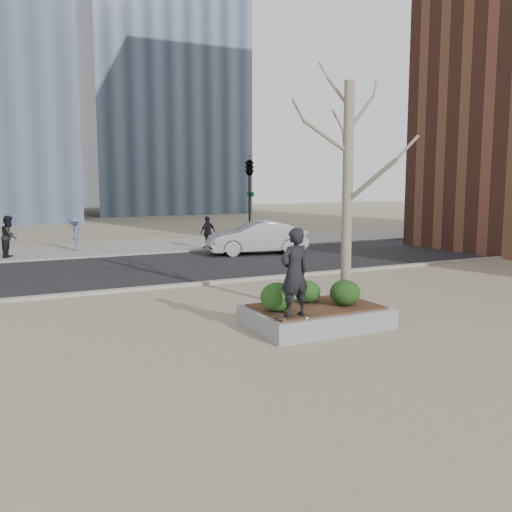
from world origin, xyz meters
name	(u,v)px	position (x,y,z in m)	size (l,w,h in m)	color
ground	(277,332)	(0.00, 0.00, 0.00)	(120.00, 120.00, 0.00)	gray
street	(147,269)	(0.00, 10.00, 0.01)	(60.00, 8.00, 0.02)	black
far_sidewalk	(106,249)	(0.00, 17.00, 0.01)	(60.00, 6.00, 0.02)	gray
planter	(316,317)	(1.00, 0.00, 0.23)	(3.00, 2.00, 0.45)	gray
planter_mulch	(316,306)	(1.00, 0.00, 0.47)	(2.70, 1.70, 0.04)	#382314
sycamore_tree	(348,157)	(2.00, 0.30, 3.79)	(2.80, 2.80, 6.60)	gray
shrub_left	(277,297)	(-0.05, -0.10, 0.80)	(0.73, 0.73, 0.62)	#164014
shrub_middle	(307,292)	(0.98, 0.36, 0.75)	(0.61, 0.61, 0.51)	#183C13
shrub_right	(345,293)	(1.58, -0.28, 0.78)	(0.68, 0.68, 0.58)	#153611
skateboard	(294,318)	(-0.03, -0.77, 0.49)	(0.78, 0.20, 0.07)	black
skateboarder	(294,272)	(-0.03, -0.77, 1.43)	(0.66, 0.43, 1.80)	black
car_silver	(257,238)	(5.52, 11.89, 0.74)	(1.53, 4.38, 1.44)	#9C9FA3
car_third	(466,232)	(17.37, 11.05, 0.61)	(1.65, 4.05, 1.18)	slate
pedestrian_a	(9,236)	(-4.34, 15.58, 0.91)	(0.86, 0.67, 1.77)	black
pedestrian_b	(75,234)	(-1.49, 16.71, 0.81)	(1.02, 0.58, 1.57)	#45557D
pedestrian_c	(208,232)	(4.35, 14.77, 0.80)	(0.91, 0.38, 1.55)	black
traffic_light_far	(250,201)	(6.50, 14.60, 2.25)	(0.60, 2.48, 4.50)	black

